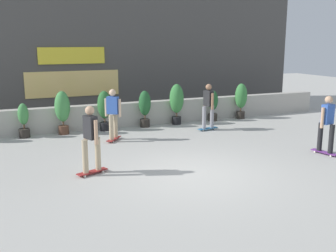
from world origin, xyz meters
name	(u,v)px	position (x,y,z in m)	size (l,w,h in m)	color
ground_plane	(192,173)	(0.00, 0.00, 0.00)	(48.00, 48.00, 0.00)	#B2AFA8
planter_wall	(122,115)	(0.00, 6.00, 0.45)	(18.00, 0.40, 0.90)	#B2ADA3
building_backdrop	(95,40)	(0.00, 10.00, 3.25)	(20.00, 2.08, 6.50)	#4C4947
potted_plant_1	(24,120)	(-3.55, 5.55, 0.61)	(0.36, 0.36, 1.17)	#2D2823
potted_plant_2	(62,109)	(-2.25, 5.55, 0.89)	(0.52, 0.52, 1.52)	brown
potted_plant_3	(104,108)	(-0.78, 5.55, 0.84)	(0.49, 0.49, 1.46)	black
potted_plant_4	(145,106)	(0.78, 5.55, 0.79)	(0.46, 0.46, 1.38)	#2D2823
potted_plant_5	(177,101)	(2.09, 5.55, 0.93)	(0.55, 0.55, 1.58)	black
potted_plant_6	(213,105)	(3.72, 5.55, 0.68)	(0.39, 0.39, 1.25)	#2D2823
potted_plant_7	(241,98)	(5.05, 5.55, 0.86)	(0.50, 0.50, 1.48)	#2D2823
skater_mid_plaza	(91,137)	(-2.27, 0.90, 0.94)	(0.82, 0.53, 1.70)	maroon
skater_far_right	(208,105)	(2.71, 4.13, 0.94)	(0.82, 0.55, 1.70)	#266699
skater_foreground	(113,112)	(-0.89, 3.95, 0.94)	(0.65, 0.75, 1.70)	maroon
skater_far_left	(327,122)	(4.27, 0.01, 0.94)	(0.55, 0.82, 1.70)	#72338C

